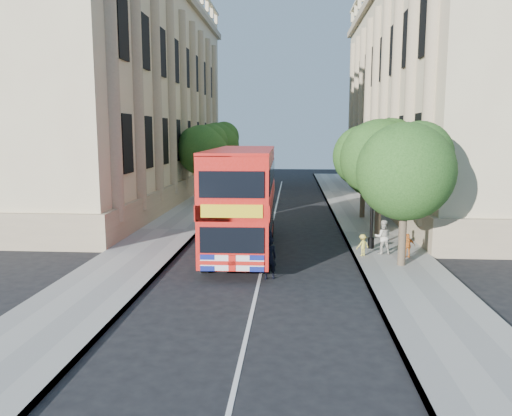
% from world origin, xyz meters
% --- Properties ---
extents(ground, '(120.00, 120.00, 0.00)m').
position_xyz_m(ground, '(0.00, 0.00, 0.00)').
color(ground, black).
rests_on(ground, ground).
extents(pavement_right, '(3.50, 80.00, 0.12)m').
position_xyz_m(pavement_right, '(5.75, 10.00, 0.06)').
color(pavement_right, gray).
rests_on(pavement_right, ground).
extents(pavement_left, '(3.50, 80.00, 0.12)m').
position_xyz_m(pavement_left, '(-5.75, 10.00, 0.06)').
color(pavement_left, gray).
rests_on(pavement_left, ground).
extents(building_right, '(12.00, 38.00, 18.00)m').
position_xyz_m(building_right, '(13.80, 24.00, 9.00)').
color(building_right, '#C5AE89').
rests_on(building_right, ground).
extents(building_left, '(12.00, 38.00, 18.00)m').
position_xyz_m(building_left, '(-13.80, 24.00, 9.00)').
color(building_left, '#C5AE89').
rests_on(building_left, ground).
extents(tree_right_near, '(4.00, 4.00, 6.08)m').
position_xyz_m(tree_right_near, '(5.84, 3.03, 4.25)').
color(tree_right_near, '#473828').
rests_on(tree_right_near, ground).
extents(tree_right_mid, '(4.20, 4.20, 6.37)m').
position_xyz_m(tree_right_mid, '(5.84, 9.03, 4.45)').
color(tree_right_mid, '#473828').
rests_on(tree_right_mid, ground).
extents(tree_right_far, '(4.00, 4.00, 6.15)m').
position_xyz_m(tree_right_far, '(5.84, 15.03, 4.31)').
color(tree_right_far, '#473828').
rests_on(tree_right_far, ground).
extents(tree_left_far, '(4.00, 4.00, 6.30)m').
position_xyz_m(tree_left_far, '(-5.96, 22.03, 4.44)').
color(tree_left_far, '#473828').
rests_on(tree_left_far, ground).
extents(tree_left_back, '(4.20, 4.20, 6.65)m').
position_xyz_m(tree_left_back, '(-5.96, 30.03, 4.71)').
color(tree_left_back, '#473828').
rests_on(tree_left_back, ground).
extents(lamp_post, '(0.32, 0.32, 5.16)m').
position_xyz_m(lamp_post, '(5.00, 6.00, 2.51)').
color(lamp_post, black).
rests_on(lamp_post, pavement_right).
extents(double_decker_bus, '(2.96, 10.37, 4.76)m').
position_xyz_m(double_decker_bus, '(-1.07, 5.34, 2.63)').
color(double_decker_bus, red).
rests_on(double_decker_bus, ground).
extents(box_van, '(2.22, 4.84, 2.70)m').
position_xyz_m(box_van, '(-1.81, 10.41, 1.32)').
color(box_van, black).
rests_on(box_van, ground).
extents(police_constable, '(0.71, 0.61, 1.66)m').
position_xyz_m(police_constable, '(0.37, 0.97, 0.83)').
color(police_constable, black).
rests_on(police_constable, ground).
extents(woman_pedestrian, '(0.77, 0.61, 1.56)m').
position_xyz_m(woman_pedestrian, '(5.37, 4.96, 0.90)').
color(woman_pedestrian, beige).
rests_on(woman_pedestrian, pavement_right).
extents(child_a, '(0.63, 0.27, 1.07)m').
position_xyz_m(child_a, '(6.34, 4.32, 0.66)').
color(child_a, orange).
rests_on(child_a, pavement_right).
extents(child_b, '(0.73, 0.63, 0.98)m').
position_xyz_m(child_b, '(4.40, 4.49, 0.61)').
color(child_b, gold).
rests_on(child_b, pavement_right).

